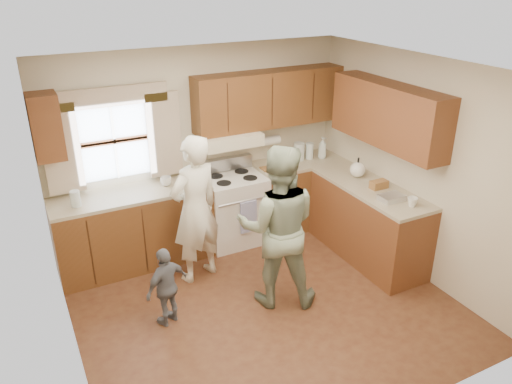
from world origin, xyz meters
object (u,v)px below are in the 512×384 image
stove (233,208)px  child (167,286)px  woman_left (195,210)px  woman_right (278,227)px

stove → child: bearing=-136.4°
woman_left → woman_right: woman_right is taller
stove → child: size_ratio=1.25×
woman_left → woman_right: (0.60, -0.80, 0.02)m
woman_left → woman_right: size_ratio=0.97×
stove → child: (-1.30, -1.23, -0.04)m
stove → woman_right: size_ratio=0.60×
woman_right → child: (-1.16, 0.15, -0.46)m
stove → woman_left: size_ratio=0.62×
woman_right → child: bearing=19.9°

